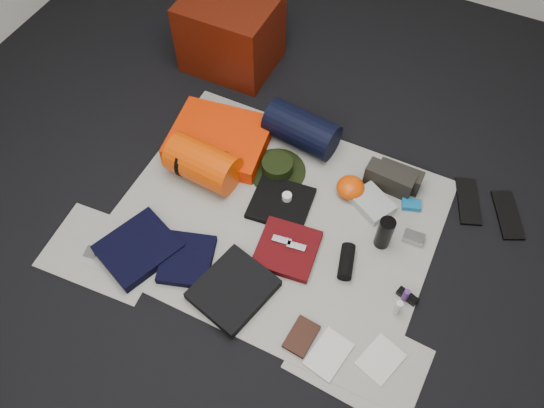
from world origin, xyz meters
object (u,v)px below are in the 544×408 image
at_px(stuff_sack, 203,164).
at_px(navy_duffel, 302,129).
at_px(red_cabinet, 231,33).
at_px(water_bottle, 385,233).
at_px(sleeping_pad, 219,139).
at_px(compact_camera, 414,238).
at_px(paperback_book, 301,336).

distance_m(stuff_sack, navy_duffel, 0.59).
relative_size(red_cabinet, water_bottle, 2.71).
bearing_deg(water_bottle, navy_duffel, 146.11).
xyz_separation_m(red_cabinet, navy_duffel, (0.67, -0.43, -0.11)).
xyz_separation_m(sleeping_pad, navy_duffel, (0.41, 0.22, 0.06)).
bearing_deg(water_bottle, compact_camera, 31.71).
bearing_deg(navy_duffel, sleeping_pad, -144.68).
bearing_deg(stuff_sack, sleeping_pad, 98.37).
distance_m(sleeping_pad, compact_camera, 1.19).
bearing_deg(navy_duffel, water_bottle, -27.02).
relative_size(navy_duffel, water_bottle, 2.04).
bearing_deg(compact_camera, red_cabinet, 149.51).
bearing_deg(red_cabinet, stuff_sack, -71.63).
bearing_deg(stuff_sack, red_cabinet, 108.66).
height_order(navy_duffel, compact_camera, navy_duffel).
xyz_separation_m(compact_camera, paperback_book, (-0.30, -0.71, -0.01)).
bearing_deg(navy_duffel, stuff_sack, -122.66).
bearing_deg(stuff_sack, compact_camera, 5.44).
distance_m(compact_camera, paperback_book, 0.78).
distance_m(stuff_sack, water_bottle, 1.02).
bearing_deg(sleeping_pad, compact_camera, -5.89).
distance_m(sleeping_pad, navy_duffel, 0.47).
bearing_deg(stuff_sack, navy_duffel, 50.47).
bearing_deg(red_cabinet, compact_camera, -28.25).
relative_size(red_cabinet, compact_camera, 5.22).
bearing_deg(sleeping_pad, water_bottle, -11.24).
bearing_deg(compact_camera, paperback_book, -115.56).
xyz_separation_m(sleeping_pad, paperback_book, (0.89, -0.84, -0.04)).
distance_m(navy_duffel, water_bottle, 0.77).
bearing_deg(paperback_book, compact_camera, 71.96).
distance_m(red_cabinet, sleeping_pad, 0.72).
xyz_separation_m(stuff_sack, water_bottle, (1.01, 0.02, -0.01)).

